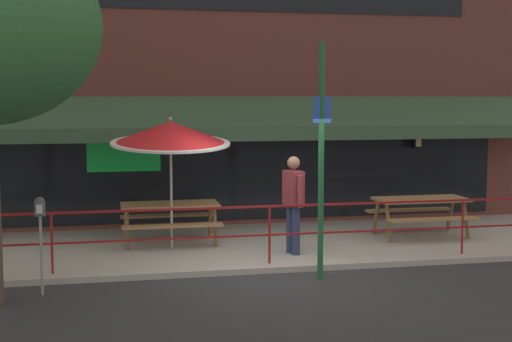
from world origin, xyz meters
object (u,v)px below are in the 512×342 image
at_px(picnic_table_centre, 421,206).
at_px(street_sign_pole, 321,158).
at_px(picnic_table_left, 170,212).
at_px(pedestrian_walking, 293,200).
at_px(parking_meter_near, 40,216).
at_px(patio_umbrella_left, 171,134).

bearing_deg(picnic_table_centre, street_sign_pole, -139.47).
bearing_deg(picnic_table_left, street_sign_pole, -51.79).
bearing_deg(picnic_table_left, pedestrian_walking, -32.42).
bearing_deg(picnic_table_centre, parking_meter_near, -160.50).
bearing_deg(street_sign_pole, picnic_table_left, 128.21).
relative_size(parking_meter_near, street_sign_pole, 0.39).
xyz_separation_m(pedestrian_walking, street_sign_pole, (0.07, -1.39, 0.83)).
distance_m(picnic_table_left, street_sign_pole, 3.61).
xyz_separation_m(picnic_table_centre, parking_meter_near, (-6.95, -2.46, 0.44)).
xyz_separation_m(patio_umbrella_left, pedestrian_walking, (2.03, -0.94, -1.12)).
xyz_separation_m(picnic_table_left, picnic_table_centre, (4.88, -0.31, 0.00)).
distance_m(pedestrian_walking, parking_meter_near, 4.36).
bearing_deg(parking_meter_near, patio_umbrella_left, 49.44).
height_order(parking_meter_near, street_sign_pole, street_sign_pole).
bearing_deg(street_sign_pole, parking_meter_near, -178.74).
distance_m(patio_umbrella_left, street_sign_pole, 3.15).
relative_size(picnic_table_centre, patio_umbrella_left, 0.75).
xyz_separation_m(picnic_table_left, parking_meter_near, (-2.07, -2.77, 0.44)).
distance_m(picnic_table_centre, street_sign_pole, 3.83).
xyz_separation_m(picnic_table_centre, patio_umbrella_left, (-4.88, -0.04, 1.47)).
relative_size(patio_umbrella_left, pedestrian_walking, 1.40).
height_order(picnic_table_left, patio_umbrella_left, patio_umbrella_left).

